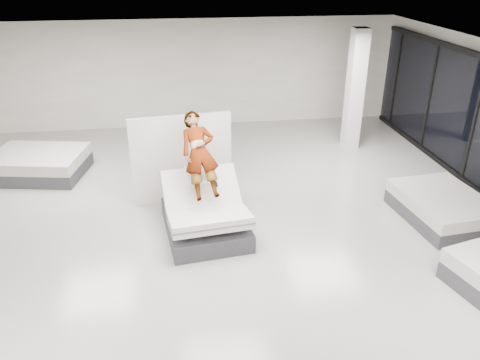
{
  "coord_description": "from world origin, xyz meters",
  "views": [
    {
      "loc": [
        -0.78,
        -7.16,
        4.84
      ],
      "look_at": [
        0.37,
        0.72,
        1.0
      ],
      "focal_mm": 35.0,
      "sensor_mm": 36.0,
      "label": 1
    }
  ],
  "objects": [
    {
      "name": "room",
      "position": [
        0.0,
        0.0,
        1.6
      ],
      "size": [
        14.0,
        14.04,
        3.2
      ],
      "color": "#A8A59F",
      "rests_on": "ground"
    },
    {
      "name": "hero_bed",
      "position": [
        -0.33,
        0.58,
        0.37
      ],
      "size": [
        1.68,
        2.1,
        1.2
      ],
      "color": "#3A3B3F",
      "rests_on": "floor"
    },
    {
      "name": "person",
      "position": [
        -0.37,
        0.89,
        1.24
      ],
      "size": [
        0.82,
        1.63,
        1.49
      ],
      "primitive_type": "imported",
      "rotation": [
        0.83,
        0.0,
        0.12
      ],
      "color": "slate",
      "rests_on": "hero_bed"
    },
    {
      "name": "remote",
      "position": [
        -0.11,
        0.57,
        1.02
      ],
      "size": [
        0.07,
        0.15,
        0.08
      ],
      "primitive_type": "cube",
      "rotation": [
        0.35,
        0.0,
        0.12
      ],
      "color": "black",
      "rests_on": "person"
    },
    {
      "name": "divider_panel",
      "position": [
        -0.69,
        1.98,
        0.96
      ],
      "size": [
        2.11,
        0.35,
        1.92
      ],
      "primitive_type": "cube",
      "rotation": [
        0.0,
        0.0,
        0.12
      ],
      "color": "silver",
      "rests_on": "floor"
    },
    {
      "name": "flat_bed_right_far",
      "position": [
        4.44,
        0.39,
        0.27
      ],
      "size": [
        1.64,
        2.08,
        0.54
      ],
      "color": "#3A3B3F",
      "rests_on": "floor"
    },
    {
      "name": "flat_bed_left_far",
      "position": [
        -4.11,
        3.76,
        0.29
      ],
      "size": [
        2.36,
        1.95,
        0.58
      ],
      "color": "#3A3B3F",
      "rests_on": "floor"
    },
    {
      "name": "column",
      "position": [
        4.0,
        4.5,
        1.6
      ],
      "size": [
        0.4,
        0.4,
        3.2
      ],
      "primitive_type": "cube",
      "color": "silver",
      "rests_on": "floor"
    }
  ]
}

